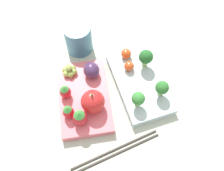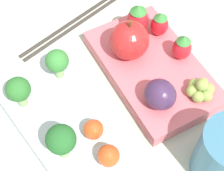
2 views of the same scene
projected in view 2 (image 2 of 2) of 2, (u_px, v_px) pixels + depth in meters
name	position (u px, v px, depth m)	size (l,w,h in m)	color
ground_plane	(112.00, 100.00, 0.51)	(4.00, 4.00, 0.00)	#ADB7A3
bento_box_savoury	(66.00, 120.00, 0.48)	(0.21, 0.12, 0.02)	silver
bento_box_fruit	(154.00, 71.00, 0.53)	(0.22, 0.15, 0.02)	#DB6670
broccoli_floret_0	(57.00, 62.00, 0.49)	(0.03, 0.03, 0.05)	#93B770
broccoli_floret_1	(18.00, 90.00, 0.46)	(0.03, 0.03, 0.05)	#93B770
broccoli_floret_2	(61.00, 140.00, 0.42)	(0.04, 0.04, 0.05)	#93B770
cherry_tomato_0	(109.00, 156.00, 0.43)	(0.03, 0.03, 0.03)	#DB4C1E
cherry_tomato_1	(93.00, 129.00, 0.45)	(0.03, 0.03, 0.03)	#DB4C1E
apple	(129.00, 40.00, 0.51)	(0.05, 0.05, 0.06)	red
strawberry_0	(138.00, 19.00, 0.54)	(0.03, 0.03, 0.05)	red
strawberry_1	(182.00, 47.00, 0.51)	(0.03, 0.03, 0.04)	red
strawberry_2	(160.00, 24.00, 0.54)	(0.03, 0.03, 0.04)	red
plum	(160.00, 94.00, 0.47)	(0.04, 0.04, 0.04)	#42284C
grape_cluster	(200.00, 89.00, 0.49)	(0.04, 0.04, 0.03)	#8EA84C
chopsticks_pair	(75.00, 22.00, 0.59)	(0.04, 0.21, 0.01)	#332D28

